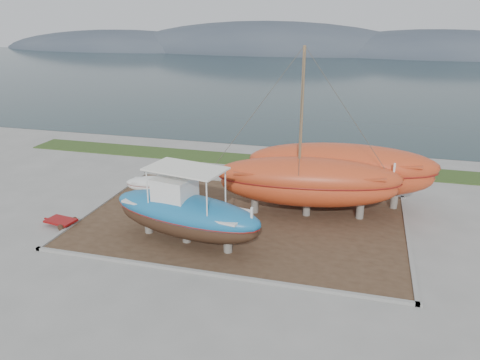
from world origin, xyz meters
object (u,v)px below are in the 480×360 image
(blue_caique, at_px, (185,206))
(orange_bare_hull, at_px, (341,176))
(red_trailer, at_px, (61,222))
(white_dinghy, at_px, (158,186))
(orange_sailboat, at_px, (310,135))

(blue_caique, bearing_deg, orange_bare_hull, 56.54)
(blue_caique, height_order, orange_bare_hull, blue_caique)
(red_trailer, bearing_deg, white_dinghy, 67.44)
(white_dinghy, distance_m, orange_sailboat, 10.73)
(orange_bare_hull, bearing_deg, red_trailer, -158.30)
(blue_caique, relative_size, red_trailer, 3.45)
(white_dinghy, xyz_separation_m, orange_bare_hull, (11.57, 1.59, 1.26))
(orange_sailboat, bearing_deg, white_dinghy, 168.93)
(orange_bare_hull, bearing_deg, blue_caique, -139.06)
(orange_sailboat, xyz_separation_m, orange_bare_hull, (1.73, 2.25, -2.98))
(white_dinghy, bearing_deg, red_trailer, -135.41)
(white_dinghy, xyz_separation_m, red_trailer, (-3.41, -5.63, -0.50))
(orange_sailboat, bearing_deg, red_trailer, -166.67)
(white_dinghy, xyz_separation_m, orange_sailboat, (9.84, -0.66, 4.24))
(blue_caique, relative_size, orange_sailboat, 0.79)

